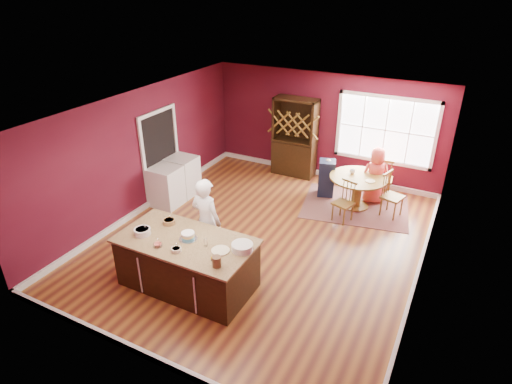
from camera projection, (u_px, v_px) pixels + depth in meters
room_shell at (264, 179)px, 8.09m from camera, size 7.00×7.00×7.00m
window at (385, 130)px, 10.15m from camera, size 2.36×0.10×1.66m
doorway at (161, 157)px, 9.92m from camera, size 0.08×1.26×2.13m
kitchen_island at (188, 264)px, 7.22m from camera, size 2.29×1.20×0.92m
dining_table at (358, 186)px, 9.67m from camera, size 1.28×1.28×0.75m
baker at (206, 221)px, 7.69m from camera, size 0.64×0.45×1.68m
layer_cake at (188, 236)px, 7.00m from camera, size 0.30×0.30×0.12m
bowl_blue at (142, 231)px, 7.13m from camera, size 0.27×0.27×0.11m
bowl_yellow at (169, 222)px, 7.44m from camera, size 0.22×0.22×0.08m
bowl_pink at (158, 245)px, 6.83m from camera, size 0.15×0.15×0.06m
bowl_olive at (176, 250)px, 6.70m from camera, size 0.16×0.16×0.06m
drinking_glass at (206, 242)px, 6.82m from camera, size 0.07×0.07×0.14m
dinner_plate at (221, 251)px, 6.72m from camera, size 0.29×0.29×0.02m
white_tub at (242, 247)px, 6.72m from camera, size 0.34×0.34×0.12m
stoneware_crock at (217, 261)px, 6.34m from camera, size 0.14×0.14×0.17m
toy_figurine at (212, 258)px, 6.48m from camera, size 0.04×0.04×0.07m
rug at (355, 206)px, 9.92m from camera, size 2.65×2.22×0.01m
chair_east at (393, 195)px, 9.31m from camera, size 0.51×0.53×1.02m
chair_south at (343, 202)px, 9.13m from camera, size 0.49×0.47×0.93m
chair_north at (383, 177)px, 10.11m from camera, size 0.49×0.47×1.04m
seated_woman at (375, 175)px, 9.83m from camera, size 0.78×0.66×1.35m
high_chair at (326, 177)px, 10.23m from camera, size 0.47×0.47×0.93m
toddler at (332, 163)px, 10.13m from camera, size 0.18×0.14×0.26m
table_plate at (370, 181)px, 9.37m from camera, size 0.21×0.21×0.02m
table_cup at (352, 171)px, 9.72m from camera, size 0.14×0.14×0.10m
hutch at (295, 137)px, 11.07m from camera, size 1.12×0.47×2.06m
washer at (166, 186)px, 9.79m from camera, size 0.64×0.62×0.93m
dryer at (183, 176)px, 10.29m from camera, size 0.65×0.63×0.94m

